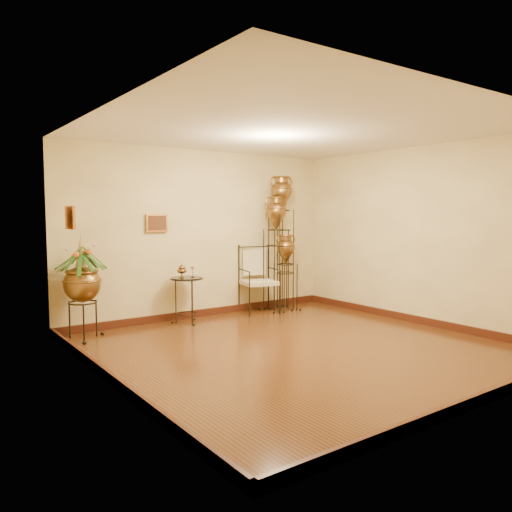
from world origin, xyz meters
TOP-DOWN VIEW (x-y plane):
  - ground at (0.00, 0.00)m, footprint 5.00×5.00m
  - room_shell at (-0.01, 0.01)m, footprint 5.02×5.02m
  - amphora_tall at (1.42, 2.15)m, footprint 0.55×0.55m
  - amphora_mid at (1.30, 2.15)m, footprint 0.55×0.55m
  - amphora_short at (1.47, 2.09)m, footprint 0.46×0.46m
  - planter_urn at (-2.15, 2.09)m, footprint 0.86×0.86m
  - armchair at (0.93, 2.15)m, footprint 0.79×0.76m
  - side_table at (-0.50, 2.15)m, footprint 0.51×0.51m

SIDE VIEW (x-z plane):
  - ground at x=0.00m, z-range 0.00..0.00m
  - side_table at x=-0.50m, z-range -0.08..0.85m
  - armchair at x=0.93m, z-range 0.00..1.18m
  - amphora_short at x=1.47m, z-range 0.00..1.39m
  - planter_urn at x=-2.15m, z-range 0.09..1.59m
  - amphora_mid at x=1.30m, z-range 0.01..2.08m
  - amphora_tall at x=1.42m, z-range 0.03..2.46m
  - room_shell at x=-0.01m, z-range 0.33..3.14m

